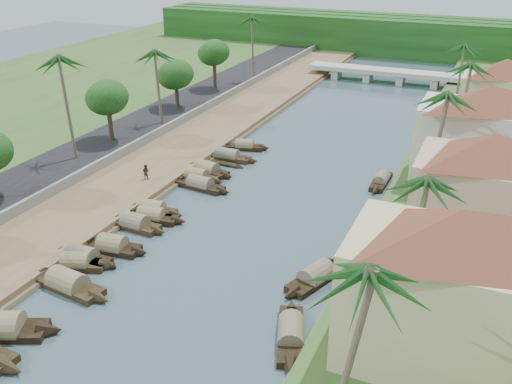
% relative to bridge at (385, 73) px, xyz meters
% --- Properties ---
extents(ground, '(220.00, 220.00, 0.00)m').
position_rel_bridge_xyz_m(ground, '(-0.00, -72.00, -1.72)').
color(ground, '#3C515A').
rests_on(ground, ground).
extents(left_bank, '(10.00, 180.00, 0.80)m').
position_rel_bridge_xyz_m(left_bank, '(-16.00, -52.00, -1.32)').
color(left_bank, brown).
rests_on(left_bank, ground).
extents(right_bank, '(16.00, 180.00, 1.20)m').
position_rel_bridge_xyz_m(right_bank, '(19.00, -52.00, -1.12)').
color(right_bank, '#2D5321').
rests_on(right_bank, ground).
extents(road, '(8.00, 180.00, 1.40)m').
position_rel_bridge_xyz_m(road, '(-24.50, -52.00, -1.02)').
color(road, black).
rests_on(road, ground).
extents(retaining_wall, '(0.40, 180.00, 1.10)m').
position_rel_bridge_xyz_m(retaining_wall, '(-20.20, -52.00, -0.37)').
color(retaining_wall, slate).
rests_on(retaining_wall, left_bank).
extents(treeline, '(120.00, 14.00, 8.00)m').
position_rel_bridge_xyz_m(treeline, '(-0.00, 28.00, 2.28)').
color(treeline, '#12380F').
rests_on(treeline, ground).
extents(bridge, '(28.00, 4.00, 2.40)m').
position_rel_bridge_xyz_m(bridge, '(0.00, 0.00, 0.00)').
color(bridge, '#AEADA2').
rests_on(bridge, ground).
extents(building_near, '(14.85, 14.85, 10.20)m').
position_rel_bridge_xyz_m(building_near, '(18.99, -74.00, 4.66)').
color(building_near, beige).
rests_on(building_near, right_bank).
extents(building_mid, '(14.11, 14.11, 9.70)m').
position_rel_bridge_xyz_m(building_mid, '(19.99, -58.00, 4.41)').
color(building_mid, '#C7A78C').
rests_on(building_mid, right_bank).
extents(building_far, '(15.59, 15.59, 10.20)m').
position_rel_bridge_xyz_m(building_far, '(18.99, -44.00, 4.66)').
color(building_far, silver).
rests_on(building_far, right_bank).
extents(building_distant, '(12.62, 12.62, 9.20)m').
position_rel_bridge_xyz_m(building_distant, '(19.99, -24.00, 4.16)').
color(building_distant, beige).
rests_on(building_distant, right_bank).
extents(sampan_1, '(8.73, 5.29, 2.53)m').
position_rel_bridge_xyz_m(sampan_1, '(-8.91, -82.19, -1.30)').
color(sampan_1, black).
rests_on(sampan_1, ground).
extents(sampan_2, '(8.98, 2.91, 2.31)m').
position_rel_bridge_xyz_m(sampan_2, '(-8.42, -75.97, -1.30)').
color(sampan_2, black).
rests_on(sampan_2, ground).
extents(sampan_3, '(7.33, 1.76, 2.00)m').
position_rel_bridge_xyz_m(sampan_3, '(-10.05, -72.30, -1.31)').
color(sampan_3, black).
rests_on(sampan_3, ground).
extents(sampan_4, '(6.76, 3.49, 1.94)m').
position_rel_bridge_xyz_m(sampan_4, '(-9.81, -73.27, -1.31)').
color(sampan_4, black).
rests_on(sampan_4, ground).
extents(sampan_5, '(6.96, 2.45, 2.19)m').
position_rel_bridge_xyz_m(sampan_5, '(-8.75, -69.84, -1.31)').
color(sampan_5, black).
rests_on(sampan_5, ground).
extents(sampan_6, '(6.98, 2.07, 2.08)m').
position_rel_bridge_xyz_m(sampan_6, '(-9.34, -65.58, -1.31)').
color(sampan_6, black).
rests_on(sampan_6, ground).
extents(sampan_7, '(7.34, 2.49, 1.96)m').
position_rel_bridge_xyz_m(sampan_7, '(-8.82, -63.68, -1.31)').
color(sampan_7, black).
rests_on(sampan_7, ground).
extents(sampan_8, '(6.70, 2.21, 2.06)m').
position_rel_bridge_xyz_m(sampan_8, '(-9.43, -62.48, -1.31)').
color(sampan_8, black).
rests_on(sampan_8, ground).
extents(sampan_9, '(7.89, 2.38, 2.00)m').
position_rel_bridge_xyz_m(sampan_9, '(-8.13, -55.18, -1.31)').
color(sampan_9, black).
rests_on(sampan_9, ground).
extents(sampan_10, '(6.87, 1.77, 1.93)m').
position_rel_bridge_xyz_m(sampan_10, '(-9.63, -53.33, -1.31)').
color(sampan_10, black).
rests_on(sampan_10, ground).
extents(sampan_11, '(7.37, 2.75, 2.09)m').
position_rel_bridge_xyz_m(sampan_11, '(-9.39, -51.20, -1.31)').
color(sampan_11, black).
rests_on(sampan_11, ground).
extents(sampan_12, '(8.35, 1.86, 2.01)m').
position_rel_bridge_xyz_m(sampan_12, '(-9.27, -46.35, -1.31)').
color(sampan_12, black).
rests_on(sampan_12, ground).
extents(sampan_13, '(6.65, 3.00, 1.84)m').
position_rel_bridge_xyz_m(sampan_13, '(-8.77, -42.29, -1.32)').
color(sampan_13, black).
rests_on(sampan_13, ground).
extents(sampan_14, '(4.28, 8.49, 2.07)m').
position_rel_bridge_xyz_m(sampan_14, '(9.52, -74.72, -1.31)').
color(sampan_14, black).
rests_on(sampan_14, ground).
extents(sampan_15, '(4.23, 8.11, 2.16)m').
position_rel_bridge_xyz_m(sampan_15, '(8.88, -67.30, -1.31)').
color(sampan_15, black).
rests_on(sampan_15, ground).
extents(sampan_16, '(1.61, 7.19, 1.81)m').
position_rel_bridge_xyz_m(sampan_16, '(9.48, -46.24, -1.32)').
color(sampan_16, black).
rests_on(sampan_16, ground).
extents(canoe_1, '(4.65, 1.72, 0.74)m').
position_rel_bridge_xyz_m(canoe_1, '(-8.86, -71.74, -1.62)').
color(canoe_1, black).
rests_on(canoe_1, ground).
extents(canoe_2, '(5.71, 1.15, 0.83)m').
position_rel_bridge_xyz_m(canoe_2, '(-8.93, -48.07, -1.62)').
color(canoe_2, black).
rests_on(canoe_2, ground).
extents(palm_0, '(3.20, 3.20, 12.66)m').
position_rel_bridge_xyz_m(palm_0, '(15.00, -83.65, 10.34)').
color(palm_0, brown).
rests_on(palm_0, ground).
extents(palm_1, '(3.20, 3.20, 10.37)m').
position_rel_bridge_xyz_m(palm_1, '(16.00, -67.25, 8.10)').
color(palm_1, brown).
rests_on(palm_1, ground).
extents(palm_2, '(3.20, 3.20, 12.39)m').
position_rel_bridge_xyz_m(palm_2, '(15.00, -51.76, 10.05)').
color(palm_2, brown).
rests_on(palm_2, ground).
extents(palm_3, '(3.20, 3.20, 11.98)m').
position_rel_bridge_xyz_m(palm_3, '(16.00, -35.59, 9.65)').
color(palm_3, brown).
rests_on(palm_3, ground).
extents(palm_5, '(3.20, 3.20, 13.08)m').
position_rel_bridge_xyz_m(palm_5, '(-24.00, -56.08, 10.91)').
color(palm_5, brown).
rests_on(palm_5, ground).
extents(palm_6, '(3.20, 3.20, 11.17)m').
position_rel_bridge_xyz_m(palm_6, '(-22.00, -40.76, 9.07)').
color(palm_6, brown).
rests_on(palm_6, ground).
extents(palm_7, '(3.20, 3.20, 10.73)m').
position_rel_bridge_xyz_m(palm_7, '(14.00, -16.41, 8.44)').
color(palm_7, brown).
rests_on(palm_7, ground).
extents(palm_8, '(3.20, 3.20, 12.17)m').
position_rel_bridge_xyz_m(palm_8, '(-20.50, -13.10, 10.04)').
color(palm_8, brown).
rests_on(palm_8, ground).
extents(tree_3, '(5.01, 5.01, 7.46)m').
position_rel_bridge_xyz_m(tree_3, '(-24.00, -49.14, 4.99)').
color(tree_3, '#4B3B2B').
rests_on(tree_3, ground).
extents(tree_4, '(5.03, 5.03, 6.89)m').
position_rel_bridge_xyz_m(tree_4, '(-24.00, -33.09, 4.43)').
color(tree_4, '#4B3B2B').
rests_on(tree_4, ground).
extents(tree_5, '(4.80, 4.80, 7.81)m').
position_rel_bridge_xyz_m(tree_5, '(-24.00, -20.90, 5.41)').
color(tree_5, '#4B3B2B').
rests_on(tree_5, ground).
extents(person_far, '(0.86, 0.70, 1.67)m').
position_rel_bridge_xyz_m(person_far, '(-13.86, -56.84, -0.09)').
color(person_far, '#312A22').
rests_on(person_far, left_bank).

